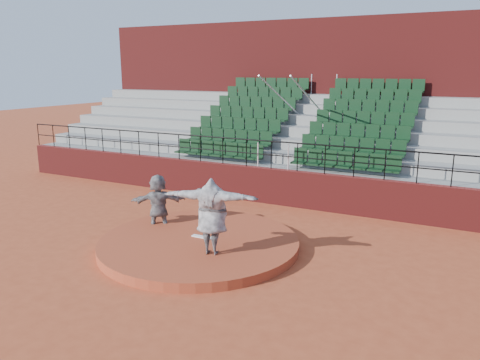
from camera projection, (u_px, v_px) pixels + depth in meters
name	position (u px, v px, depth m)	size (l,w,h in m)	color
ground	(199.00, 248.00, 12.95)	(90.00, 90.00, 0.00)	#A74525
pitchers_mound	(199.00, 243.00, 12.92)	(5.50, 5.50, 0.25)	#A14024
pitching_rubber	(202.00, 237.00, 13.02)	(0.60, 0.15, 0.03)	white
boundary_wall	(271.00, 186.00, 17.14)	(24.00, 0.30, 1.30)	maroon
wall_railing	(271.00, 149.00, 16.82)	(24.04, 0.05, 1.03)	black
seating_deck	(304.00, 150.00, 20.12)	(24.00, 5.97, 4.63)	gray
press_box_facade	(332.00, 96.00, 23.07)	(24.00, 3.00, 7.10)	maroon
pitcher	(212.00, 216.00, 11.69)	(2.42, 0.66, 1.97)	black
fielder	(158.00, 203.00, 14.11)	(1.64, 0.52, 1.77)	black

